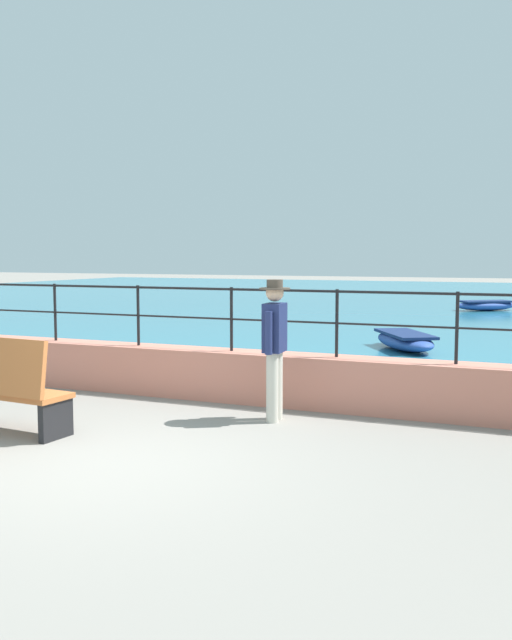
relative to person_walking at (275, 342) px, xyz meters
name	(u,v)px	position (x,y,z in m)	size (l,w,h in m)	color
ground_plane	(97,461)	(-1.01, -2.28, -0.98)	(120.00, 120.00, 0.00)	gray
promenade_wall	(232,375)	(-1.01, 0.92, -0.63)	(20.00, 0.56, 0.70)	tan
railing	(231,307)	(-1.01, 0.92, 0.34)	(18.44, 0.04, 0.90)	black
lake_water	(446,301)	(-1.01, 23.56, -0.95)	(64.00, 44.32, 0.06)	teal
person_walking	(275,342)	(0.00, 0.00, 0.00)	(0.38, 0.57, 1.75)	beige
boat_0	(486,305)	(1.09, 18.25, -0.72)	(2.40, 2.06, 0.36)	#2D4C9E
boat_3	(405,340)	(0.35, 6.72, -0.72)	(1.96, 2.43, 0.36)	#2D4C9E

